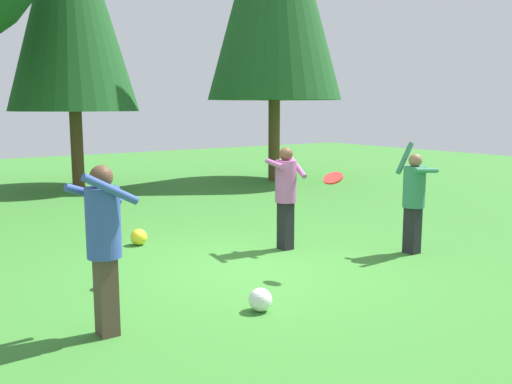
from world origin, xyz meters
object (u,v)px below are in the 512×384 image
Objects in this scene: person_thrower at (414,195)px; ball_yellow at (139,237)px; person_bystander at (286,189)px; person_catcher at (104,235)px; ball_blue at (108,279)px; frisbee at (333,178)px; ball_white at (260,300)px.

ball_yellow is at bearing -44.07° from person_thrower.
person_thrower is at bearing 59.94° from person_bystander.
person_thrower is 4.49m from ball_yellow.
person_catcher is 7.22× the size of ball_blue.
person_bystander is 3.18m from ball_blue.
person_thrower is 5.23× the size of frisbee.
ball_white is 1.12× the size of ball_blue.
ball_blue is (-2.74, 1.18, -1.21)m from frisbee.
frisbee is (-1.78, -0.07, 0.40)m from person_thrower.
frisbee is at bearing 0.00° from person_catcher.
person_thrower reaches higher than frisbee.
ball_white is (-1.63, -0.60, -1.19)m from frisbee.
ball_yellow is (-1.83, 1.61, -0.84)m from person_bystander.
ball_white is 2.09m from ball_blue.
person_catcher is (-5.05, -0.30, 0.10)m from person_thrower.
ball_blue is (-3.05, -0.23, -0.85)m from person_bystander.
ball_white is at bearing -31.78° from person_bystander.
person_bystander is at bearing 77.71° from frisbee.
person_thrower is 6.31× the size of ball_yellow.
frisbee reaches higher than ball_blue.
ball_white is at bearing -16.53° from person_catcher.
frisbee reaches higher than ball_white.
ball_blue is (0.53, 1.41, -0.91)m from person_catcher.
ball_yellow is at bearing 116.73° from frisbee.
frisbee is (3.27, 0.23, 0.30)m from person_catcher.
frisbee is at bearing -23.22° from ball_blue.
ball_blue is (-1.11, 1.77, -0.01)m from ball_white.
person_thrower reaches higher than person_catcher.
person_catcher is at bearing 1.18° from person_thrower.
ball_blue is at bearing 156.78° from frisbee.
person_bystander is at bearing -44.61° from person_thrower.
person_catcher is 5.22× the size of frisbee.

